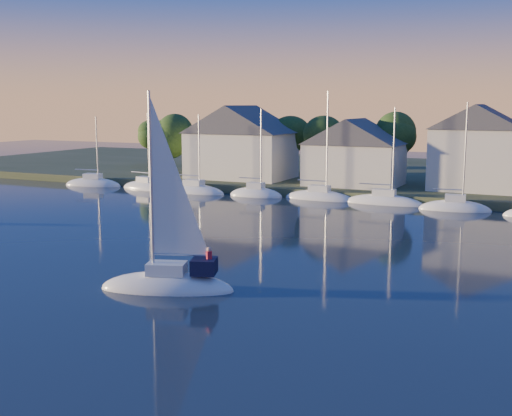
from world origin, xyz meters
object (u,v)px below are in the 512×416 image
Objects in this scene: clubhouse_east at (478,146)px; clubhouse_centre at (355,151)px; clubhouse_west at (241,141)px; hero_sailboat at (169,281)px.

clubhouse_centre is at bearing -171.87° from clubhouse_east.
clubhouse_east is at bearing 8.13° from clubhouse_centre.
clubhouse_west is 1.08× the size of hero_sailboat.
clubhouse_centre is at bearing -3.58° from clubhouse_west.
clubhouse_east is (30.00, 1.00, 0.07)m from clubhouse_west.
hero_sailboat reaches higher than clubhouse_centre.
hero_sailboat reaches higher than clubhouse_west.
clubhouse_west is 49.85m from hero_sailboat.
clubhouse_east reaches higher than clubhouse_centre.
clubhouse_west is at bearing -178.09° from clubhouse_east.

